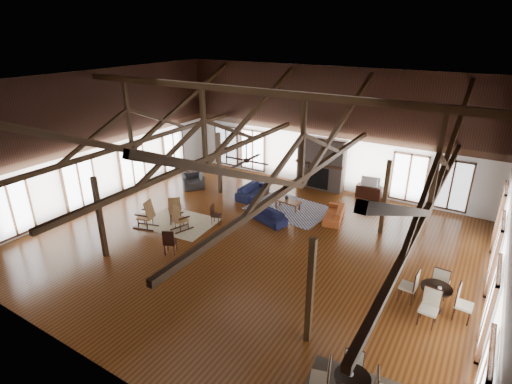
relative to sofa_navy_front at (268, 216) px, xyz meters
The scene contains 30 objects.
floor 2.01m from the sofa_navy_front, 79.50° to the right, with size 16.00×16.00×0.00m, color #603114.
ceiling 6.08m from the sofa_navy_front, 79.50° to the right, with size 16.00×14.00×0.02m, color black.
wall_back 5.75m from the sofa_navy_front, 85.89° to the left, with size 16.00×0.02×6.00m, color silver.
wall_front 9.38m from the sofa_navy_front, 87.68° to the right, with size 16.00×0.02×6.00m, color silver.
wall_left 8.35m from the sofa_navy_front, 165.62° to the right, with size 0.02×14.00×6.00m, color silver.
wall_right 9.02m from the sofa_navy_front, 13.18° to the right, with size 0.02×14.00×6.00m, color silver.
roof_truss 4.26m from the sofa_navy_front, 79.50° to the right, with size 15.60×14.07×3.14m.
post_grid 2.36m from the sofa_navy_front, 79.50° to the right, with size 8.16×7.16×3.05m.
fireplace 4.84m from the sofa_navy_front, 85.60° to the left, with size 2.50×0.69×2.60m.
ceiling_fan 4.64m from the sofa_navy_front, 73.74° to the right, with size 1.60×1.60×0.75m.
sofa_navy_front is the anchor object (origin of this frame).
sofa_navy_left 2.79m from the sofa_navy_front, 135.39° to the left, with size 0.77×1.97×0.58m, color #121633.
sofa_orange 2.86m from the sofa_navy_front, 35.87° to the left, with size 0.71×1.83×0.53m, color #A44A1F.
coffee_table 1.54m from the sofa_navy_front, 83.81° to the left, with size 1.25×0.75×0.45m.
vase 1.64m from the sofa_navy_front, 88.29° to the left, with size 0.19×0.19×0.20m, color #B2B2B2.
armchair 5.40m from the sofa_navy_front, 165.42° to the left, with size 1.10×0.96×0.71m, color #2F3032.
side_table_lamp 6.45m from the sofa_navy_front, 160.13° to the left, with size 0.41×0.41×1.05m.
rocking_chair_a 3.94m from the sofa_navy_front, 148.58° to the right, with size 0.92×0.96×1.13m.
rocking_chair_b 3.72m from the sofa_navy_front, 136.31° to the right, with size 0.70×0.96×1.11m.
rocking_chair_c 5.00m from the sofa_navy_front, 141.81° to the right, with size 1.04×0.73×1.22m.
side_chair_a 2.27m from the sofa_navy_front, 143.26° to the right, with size 0.47×0.47×0.88m.
side_chair_b 4.51m from the sofa_navy_front, 112.20° to the right, with size 0.56×0.56×1.00m.
cafe_table_near 8.96m from the sofa_navy_front, 48.22° to the right, with size 1.89×1.89×0.97m.
cafe_table_far 7.39m from the sofa_navy_front, 18.92° to the right, with size 2.05×2.05×1.06m.
cup_near 8.94m from the sofa_navy_front, 48.49° to the right, with size 0.13×0.13×0.10m, color #B2B2B2.
cup_far 7.52m from the sofa_navy_front, 19.37° to the right, with size 0.11×0.11×0.09m, color #B2B2B2.
tv_console 5.59m from the sofa_navy_front, 59.02° to the left, with size 1.19×0.45×0.60m, color black.
television 5.64m from the sofa_navy_front, 58.66° to the left, with size 0.88×0.12×0.51m, color #B2B2B2.
rug_tan 3.75m from the sofa_navy_front, 146.34° to the right, with size 2.86×2.24×0.01m, color #CDB78E.
rug_navy 1.66m from the sofa_navy_front, 82.61° to the left, with size 3.50×2.62×0.01m, color #181D43.
Camera 1 is at (7.18, -11.29, 7.72)m, focal length 28.00 mm.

